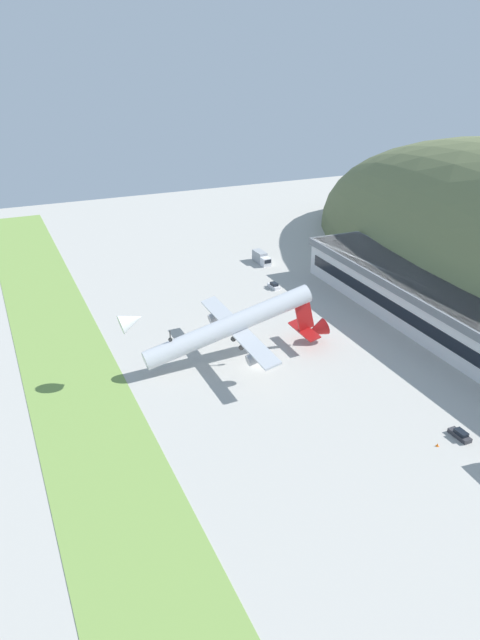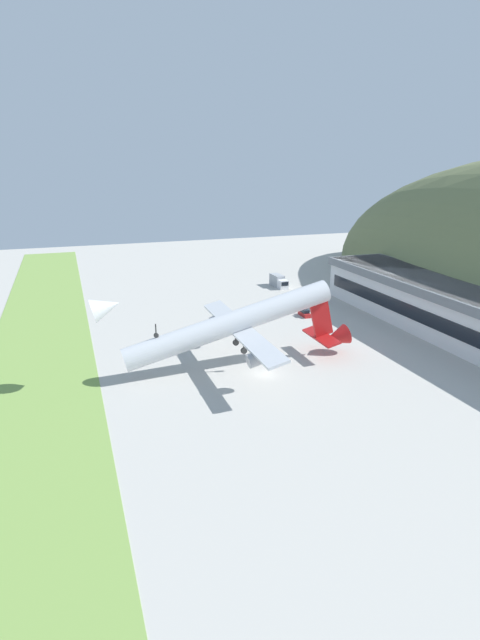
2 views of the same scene
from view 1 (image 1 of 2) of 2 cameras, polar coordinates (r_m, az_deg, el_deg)
The scene contains 9 objects.
ground_plane at distance 131.82m, azimuth 1.77°, elevation -4.26°, with size 315.45×315.45×0.00m, color #ADAAA3.
grass_strip_foreground at distance 122.88m, azimuth -14.21°, elevation -7.43°, with size 283.90×19.32×0.08m, color #759947.
terminal_building at distance 142.80m, azimuth 20.95°, elevation -0.93°, with size 119.72×16.44×10.52m.
cargo_airplane at distance 131.02m, azimuth -0.60°, elevation -0.60°, with size 35.20×47.11×15.01m.
service_car_0 at distance 116.39m, azimuth 19.47°, elevation -9.85°, with size 4.42×1.77×1.45m.
service_car_1 at distance 171.69m, azimuth 3.11°, elevation 3.14°, with size 4.39×2.05×1.62m.
service_car_2 at distance 163.65m, azimuth 4.43°, elevation 1.98°, with size 4.30×1.72×1.69m.
fuel_truck at distance 190.57m, azimuth 1.96°, elevation 5.69°, with size 8.20×2.88×3.38m.
traffic_cone_0 at distance 113.24m, azimuth 17.61°, elevation -10.81°, with size 0.52×0.52×0.58m.
Camera 1 is at (104.11, -49.21, 64.14)m, focal length 35.00 mm.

